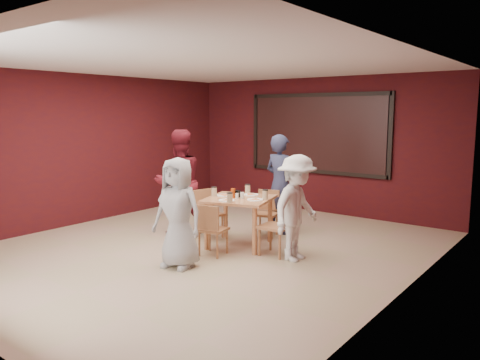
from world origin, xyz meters
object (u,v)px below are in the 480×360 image
Objects in this scene: chair_front at (211,227)px; diner_right at (297,208)px; chair_left at (207,210)px; dining_table at (239,204)px; diner_front at (178,213)px; chair_right at (280,223)px; diner_back at (280,184)px; diner_left at (179,182)px; chair_back at (267,210)px.

diner_right reaches higher than chair_front.
chair_front is at bearing -45.38° from chair_left.
dining_table reaches higher than chair_left.
chair_front is at bearing 76.63° from diner_front.
chair_front is 1.10m from chair_left.
chair_right is at bearing 46.42° from diner_front.
diner_right is at bearing 29.06° from chair_front.
diner_front is 0.87× the size of diner_back.
chair_right is at bearing 38.38° from chair_front.
chair_right is 0.50× the size of diner_back.
diner_front is at bearing -92.99° from chair_front.
diner_back is (0.08, 2.40, 0.11)m from diner_front.
chair_front is 1.28m from diner_right.
diner_left is at bearing -178.68° from dining_table.
dining_table is at bearing 85.77° from diner_right.
chair_left is 0.53× the size of diner_right.
diner_right is (1.85, -0.18, 0.30)m from chair_left.
chair_right is 1.41m from diner_back.
chair_back is (-0.00, 0.79, -0.23)m from dining_table.
chair_front is at bearing 99.80° from diner_back.
dining_table is at bearing 98.37° from diner_back.
diner_right is at bearing -5.53° from chair_left.
diner_left reaches higher than diner_back.
diner_back is at bearing 77.68° from diner_front.
dining_table is at bearing -89.64° from chair_back.
chair_right is at bearing -46.61° from chair_back.
dining_table is 0.80m from chair_left.
diner_left reaches higher than chair_left.
diner_front is (0.74, -1.41, 0.30)m from chair_left.
diner_right is at bearing -4.04° from chair_right.
diner_front is (-0.82, -1.25, 0.26)m from chair_right.
diner_right is at bearing 142.89° from diner_back.
diner_back is at bearing 150.01° from diner_left.
diner_right is at bearing -38.34° from chair_back.
dining_table is 1.10m from diner_back.
chair_back is 1.02m from chair_left.
diner_back is (0.06, 1.09, 0.19)m from dining_table.
diner_right is at bearing 37.43° from diner_front.
diner_front reaches higher than chair_left.
chair_left is at bearing 172.60° from dining_table.
diner_back is at bearing 41.53° from diner_right.
chair_back is 1.43m from diner_right.
chair_left is (-0.77, 0.78, 0.02)m from chair_front.
diner_left is at bearing 51.13° from diner_back.
diner_left is (-2.08, 0.03, 0.41)m from chair_right.
diner_front is at bearing -91.06° from dining_table.
diner_back reaches higher than dining_table.
dining_table reaches higher than chair_back.
chair_left is 0.47× the size of diner_back.
diner_back reaches higher than diner_right.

